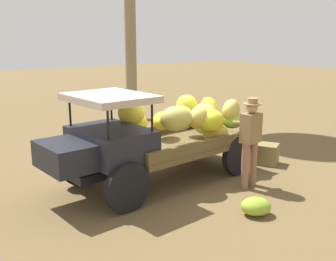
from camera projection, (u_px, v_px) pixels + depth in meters
ground_plane at (171, 175)px, 8.26m from camera, size 60.00×60.00×0.00m
truck at (158, 135)px, 7.64m from camera, size 4.54×1.99×1.86m
farmer at (250, 137)px, 7.38m from camera, size 0.52×0.48×1.74m
wooden_crate at (267, 154)px, 8.95m from camera, size 0.64×0.65×0.46m
loose_banana_bunch at (256, 206)px, 6.36m from camera, size 0.64×0.60×0.31m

